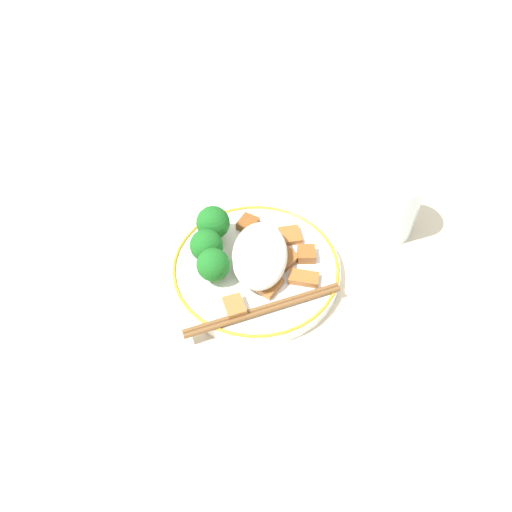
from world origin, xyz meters
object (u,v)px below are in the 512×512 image
broccoli_back_center (206,246)px  broccoli_back_right (213,265)px  broccoli_back_left (213,223)px  drinking_glass (394,206)px  chopsticks (263,310)px  plate (256,268)px

broccoli_back_center → broccoli_back_right: same height
broccoli_back_left → broccoli_back_right: size_ratio=1.14×
broccoli_back_left → drinking_glass: bearing=-78.4°
broccoli_back_right → drinking_glass: 0.27m
broccoli_back_right → drinking_glass: (0.12, -0.25, 0.00)m
drinking_glass → chopsticks: bearing=134.0°
broccoli_back_center → broccoli_back_left: bearing=-7.1°
plate → broccoli_back_left: (0.04, 0.06, 0.04)m
plate → broccoli_back_center: (0.01, 0.07, 0.03)m
broccoli_back_center → drinking_glass: 0.27m
plate → drinking_glass: drinking_glass is taller
broccoli_back_right → chopsticks: 0.09m
plate → broccoli_back_left: 0.09m
broccoli_back_left → broccoli_back_right: broccoli_back_left is taller
chopsticks → drinking_glass: bearing=-46.0°
broccoli_back_center → drinking_glass: bearing=-70.8°
broccoli_back_left → broccoli_back_center: (-0.04, 0.00, -0.01)m
broccoli_back_right → chopsticks: bearing=-125.7°
broccoli_back_left → chopsticks: 0.14m
broccoli_back_center → chopsticks: size_ratio=0.26×
chopsticks → drinking_glass: (0.17, -0.18, 0.03)m
broccoli_back_right → broccoli_back_center: bearing=22.0°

